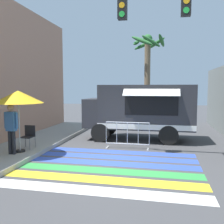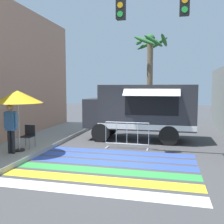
# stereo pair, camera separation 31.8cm
# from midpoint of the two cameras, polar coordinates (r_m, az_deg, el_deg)

# --- Properties ---
(ground_plane) EXTENTS (60.00, 60.00, 0.00)m
(ground_plane) POSITION_cam_midpoint_polar(r_m,az_deg,el_deg) (8.80, -2.93, -11.20)
(ground_plane) COLOR #424244
(crosswalk_painted) EXTENTS (6.40, 4.36, 0.01)m
(crosswalk_painted) POSITION_cam_midpoint_polar(r_m,az_deg,el_deg) (8.27, -3.94, -12.27)
(crosswalk_painted) COLOR white
(crosswalk_painted) RESTS_ON ground_plane
(food_truck) EXTENTS (5.21, 2.48, 2.67)m
(food_truck) POSITION_cam_midpoint_polar(r_m,az_deg,el_deg) (12.21, 5.28, 0.86)
(food_truck) COLOR #2D2D33
(food_truck) RESTS_ON ground_plane
(traffic_signal_pole) EXTENTS (4.98, 0.29, 6.26)m
(traffic_signal_pole) POSITION_cam_midpoint_polar(r_m,az_deg,el_deg) (9.20, 15.94, 17.99)
(traffic_signal_pole) COLOR #515456
(traffic_signal_pole) RESTS_ON ground_plane
(patio_umbrella) EXTENTS (1.80, 1.80, 2.27)m
(patio_umbrella) POSITION_cam_midpoint_polar(r_m,az_deg,el_deg) (9.77, -21.51, 3.17)
(patio_umbrella) COLOR black
(patio_umbrella) RESTS_ON sidewalk_left
(folding_chair) EXTENTS (0.44, 0.44, 0.89)m
(folding_chair) POSITION_cam_midpoint_polar(r_m,az_deg,el_deg) (10.44, -19.37, -4.89)
(folding_chair) COLOR #4C4C51
(folding_chair) RESTS_ON sidewalk_left
(vendor_person) EXTENTS (0.53, 0.24, 1.79)m
(vendor_person) POSITION_cam_midpoint_polar(r_m,az_deg,el_deg) (9.61, -22.92, -2.88)
(vendor_person) COLOR black
(vendor_person) RESTS_ON sidewalk_left
(barricade_front) EXTENTS (1.83, 0.44, 1.12)m
(barricade_front) POSITION_cam_midpoint_polar(r_m,az_deg,el_deg) (10.43, 2.66, -5.42)
(barricade_front) COLOR #B7BABF
(barricade_front) RESTS_ON ground_plane
(palm_tree) EXTENTS (2.24, 2.32, 5.95)m
(palm_tree) POSITION_cam_midpoint_polar(r_m,az_deg,el_deg) (16.53, 7.64, 10.87)
(palm_tree) COLOR #7A664C
(palm_tree) RESTS_ON ground_plane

